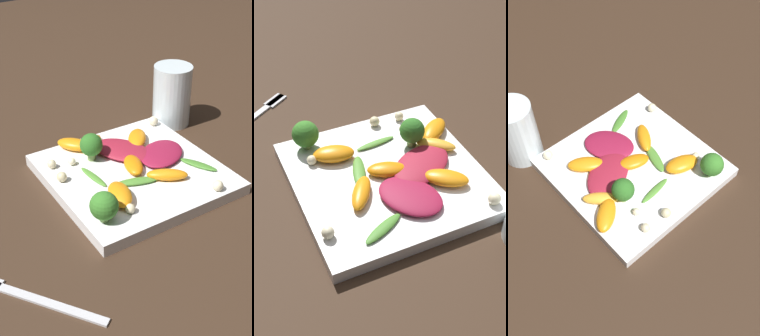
% 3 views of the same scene
% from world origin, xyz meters
% --- Properties ---
extents(ground_plane, '(2.40, 2.40, 0.00)m').
position_xyz_m(ground_plane, '(0.00, 0.00, 0.00)').
color(ground_plane, '#382619').
extents(plate, '(0.26, 0.26, 0.02)m').
position_xyz_m(plate, '(0.00, 0.00, 0.01)').
color(plate, white).
rests_on(plate, ground_plane).
extents(drinking_glass, '(0.07, 0.07, 0.12)m').
position_xyz_m(drinking_glass, '(-0.13, 0.17, 0.06)').
color(drinking_glass, silver).
rests_on(drinking_glass, ground_plane).
extents(fork, '(0.16, 0.12, 0.01)m').
position_xyz_m(fork, '(0.13, -0.25, 0.00)').
color(fork, silver).
rests_on(fork, ground_plane).
extents(radicchio_leaf_0, '(0.12, 0.11, 0.01)m').
position_xyz_m(radicchio_leaf_0, '(-0.05, 0.01, 0.03)').
color(radicchio_leaf_0, maroon).
rests_on(radicchio_leaf_0, plate).
extents(radicchio_leaf_1, '(0.11, 0.11, 0.01)m').
position_xyz_m(radicchio_leaf_1, '(-0.01, 0.06, 0.03)').
color(radicchio_leaf_1, maroon).
rests_on(radicchio_leaf_1, plate).
extents(orange_segment_0, '(0.07, 0.06, 0.02)m').
position_xyz_m(orange_segment_0, '(-0.11, -0.05, 0.03)').
color(orange_segment_0, orange).
rests_on(orange_segment_0, plate).
extents(orange_segment_1, '(0.06, 0.05, 0.02)m').
position_xyz_m(orange_segment_1, '(-0.00, 0.00, 0.03)').
color(orange_segment_1, orange).
rests_on(orange_segment_1, plate).
extents(orange_segment_2, '(0.07, 0.06, 0.02)m').
position_xyz_m(orange_segment_2, '(-0.07, 0.05, 0.03)').
color(orange_segment_2, orange).
rests_on(orange_segment_2, plate).
extents(orange_segment_3, '(0.06, 0.06, 0.02)m').
position_xyz_m(orange_segment_3, '(-0.09, -0.02, 0.03)').
color(orange_segment_3, '#FCAD33').
rests_on(orange_segment_3, plate).
extents(orange_segment_4, '(0.06, 0.07, 0.02)m').
position_xyz_m(orange_segment_4, '(0.05, 0.03, 0.03)').
color(orange_segment_4, orange).
rests_on(orange_segment_4, plate).
extents(orange_segment_5, '(0.07, 0.05, 0.02)m').
position_xyz_m(orange_segment_5, '(0.06, -0.06, 0.03)').
color(orange_segment_5, orange).
rests_on(orange_segment_5, plate).
extents(broccoli_floret_0, '(0.04, 0.04, 0.05)m').
position_xyz_m(broccoli_floret_0, '(-0.06, -0.04, 0.05)').
color(broccoli_floret_0, '#7A9E51').
rests_on(broccoli_floret_0, plate).
extents(broccoli_floret_1, '(0.04, 0.04, 0.05)m').
position_xyz_m(broccoli_floret_1, '(0.09, -0.10, 0.04)').
color(broccoli_floret_1, '#84AD5B').
rests_on(broccoli_floret_1, plate).
extents(arugula_sprig_0, '(0.04, 0.07, 0.01)m').
position_xyz_m(arugula_sprig_0, '(0.04, -0.02, 0.02)').
color(arugula_sprig_0, '#518E33').
rests_on(arugula_sprig_0, plate).
extents(arugula_sprig_1, '(0.07, 0.02, 0.00)m').
position_xyz_m(arugula_sprig_1, '(-0.01, -0.07, 0.02)').
color(arugula_sprig_1, '#518E33').
rests_on(arugula_sprig_1, plate).
extents(arugula_sprig_2, '(0.07, 0.04, 0.01)m').
position_xyz_m(arugula_sprig_2, '(0.05, 0.09, 0.02)').
color(arugula_sprig_2, '#47842D').
rests_on(arugula_sprig_2, plate).
extents(macadamia_nut_0, '(0.01, 0.01, 0.01)m').
position_xyz_m(macadamia_nut_0, '(0.09, -0.06, 0.03)').
color(macadamia_nut_0, beige).
rests_on(macadamia_nut_0, plate).
extents(macadamia_nut_1, '(0.02, 0.02, 0.02)m').
position_xyz_m(macadamia_nut_1, '(-0.10, 0.11, 0.03)').
color(macadamia_nut_1, beige).
rests_on(macadamia_nut_1, plate).
extents(macadamia_nut_2, '(0.01, 0.01, 0.01)m').
position_xyz_m(macadamia_nut_2, '(-0.06, -0.08, 0.03)').
color(macadamia_nut_2, beige).
rests_on(macadamia_nut_2, plate).
extents(macadamia_nut_3, '(0.02, 0.02, 0.02)m').
position_xyz_m(macadamia_nut_3, '(-0.03, -0.11, 0.03)').
color(macadamia_nut_3, beige).
rests_on(macadamia_nut_3, plate).
extents(macadamia_nut_4, '(0.01, 0.01, 0.01)m').
position_xyz_m(macadamia_nut_4, '(-0.07, -0.11, 0.03)').
color(macadamia_nut_4, beige).
rests_on(macadamia_nut_4, plate).
extents(macadamia_nut_5, '(0.02, 0.02, 0.02)m').
position_xyz_m(macadamia_nut_5, '(0.12, 0.08, 0.03)').
color(macadamia_nut_5, beige).
rests_on(macadamia_nut_5, plate).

